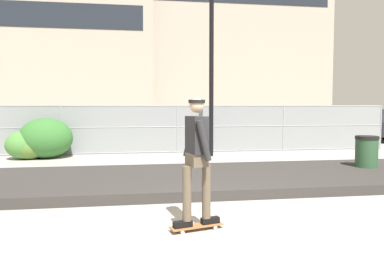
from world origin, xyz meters
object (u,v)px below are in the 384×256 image
at_px(skater, 197,153).
at_px(shrub_right, 46,138).
at_px(street_lamp, 211,37).
at_px(shrub_center, 29,147).
at_px(parked_car_far, 373,126).
at_px(skateboard, 197,226).
at_px(parked_car_near, 112,128).
at_px(trash_bin, 366,155).
at_px(shrub_left, 25,145).
at_px(parked_car_mid, 240,127).

height_order(skater, shrub_right, skater).
height_order(skater, street_lamp, street_lamp).
relative_size(street_lamp, shrub_center, 6.12).
relative_size(street_lamp, parked_car_far, 1.54).
height_order(skateboard, shrub_center, shrub_center).
bearing_deg(skater, parked_car_near, 100.16).
bearing_deg(parked_car_near, trash_bin, -47.26).
height_order(parked_car_near, shrub_left, parked_car_near).
bearing_deg(street_lamp, shrub_left, 178.46).
xyz_separation_m(parked_car_near, trash_bin, (7.14, -7.72, -0.32)).
bearing_deg(parked_car_near, shrub_center, -125.52).
height_order(street_lamp, parked_car_near, street_lamp).
bearing_deg(skater, shrub_left, 121.00).
relative_size(parked_car_near, parked_car_mid, 1.01).
bearing_deg(shrub_left, skateboard, -59.00).
height_order(parked_car_far, shrub_center, parked_car_far).
relative_size(parked_car_far, trash_bin, 4.36).
relative_size(skater, shrub_right, 1.03).
height_order(parked_car_far, trash_bin, parked_car_far).
height_order(parked_car_near, parked_car_mid, same).
distance_m(parked_car_mid, trash_bin, 7.66).
height_order(street_lamp, shrub_left, street_lamp).
bearing_deg(shrub_left, street_lamp, -1.54).
bearing_deg(shrub_left, parked_car_near, 52.51).
xyz_separation_m(parked_car_near, parked_car_far, (12.81, 0.02, 0.00)).
bearing_deg(shrub_right, skateboard, -63.06).
distance_m(skater, shrub_center, 8.99).
xyz_separation_m(skateboard, shrub_center, (-4.53, 7.73, 0.38)).
xyz_separation_m(skater, shrub_left, (-4.68, 7.78, -0.65)).
xyz_separation_m(shrub_left, shrub_center, (0.15, -0.05, -0.06)).
distance_m(skateboard, skater, 1.08).
relative_size(parked_car_near, shrub_center, 4.01).
xyz_separation_m(parked_car_near, shrub_right, (-2.01, -3.33, -0.14)).
xyz_separation_m(shrub_center, shrub_right, (0.50, 0.19, 0.26)).
distance_m(street_lamp, parked_car_mid, 5.30).
distance_m(parked_car_mid, parked_car_far, 6.96).
bearing_deg(parked_car_mid, parked_car_far, 1.66).
bearing_deg(street_lamp, parked_car_near, 136.11).
height_order(skateboard, trash_bin, trash_bin).
distance_m(skateboard, parked_car_near, 11.46).
xyz_separation_m(parked_car_mid, parked_car_far, (6.96, 0.20, 0.00)).
bearing_deg(trash_bin, parked_car_mid, 99.69).
bearing_deg(street_lamp, shrub_center, 178.89).
xyz_separation_m(parked_car_far, shrub_left, (-15.47, -3.49, -0.34)).
relative_size(skateboard, shrub_left, 0.64).
distance_m(shrub_left, shrub_center, 0.17).
distance_m(skateboard, trash_bin, 6.23).
bearing_deg(shrub_center, shrub_right, 20.22).
bearing_deg(shrub_left, shrub_right, 11.71).
distance_m(shrub_center, trash_bin, 10.53).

